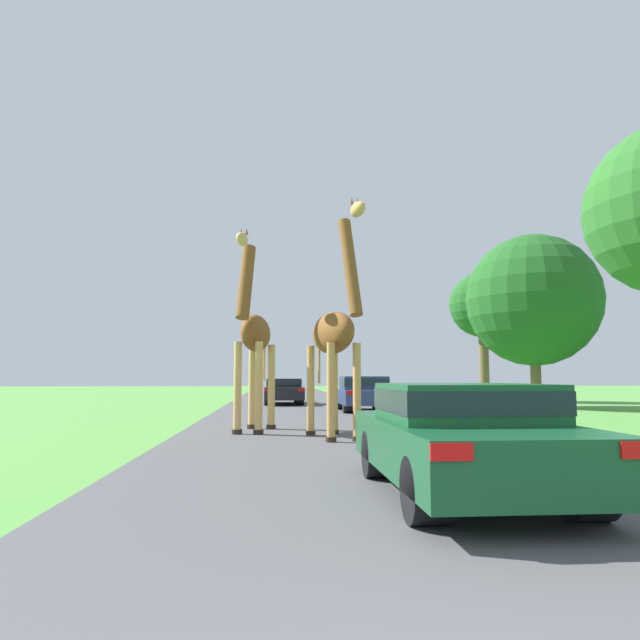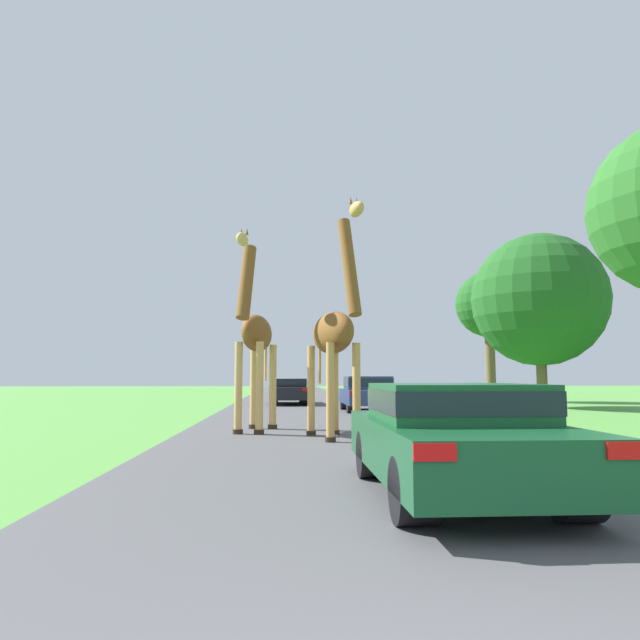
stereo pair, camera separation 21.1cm
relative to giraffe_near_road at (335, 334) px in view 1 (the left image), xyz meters
The scene contains 8 objects.
road 18.64m from the giraffe_near_road, 90.70° to the left, with size 6.80×120.00×0.00m.
giraffe_near_road is the anchor object (origin of this frame).
giraffe_companion 2.46m from the giraffe_near_road, 138.08° to the left, with size 1.04×2.75×4.82m.
car_lead_maroon 6.34m from the giraffe_near_road, 82.08° to the right, with size 1.91×4.10×1.27m.
car_queue_right 15.92m from the giraffe_near_road, 93.08° to the left, with size 1.85×4.58×1.24m.
car_queue_left 10.17m from the giraffe_near_road, 77.43° to the left, with size 1.91×3.97×1.36m.
tree_centre_back 15.58m from the giraffe_near_road, 49.01° to the left, with size 5.83×5.83×7.64m.
tree_right_cluster 20.88m from the giraffe_near_road, 60.49° to the left, with size 3.62×3.62×7.15m.
Camera 1 is at (-1.11, -1.09, 1.36)m, focal length 32.00 mm.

